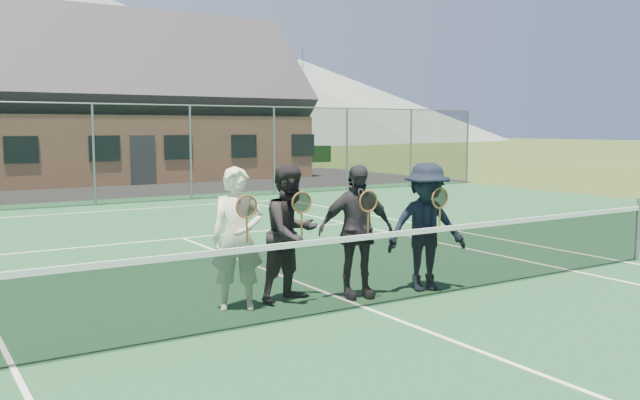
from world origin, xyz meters
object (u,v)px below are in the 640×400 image
object	(u,v)px
tennis_net	(365,268)
player_b	(291,233)
clubhouse	(124,90)
player_c	(356,231)
player_a	(237,238)
player_d	(426,227)

from	to	relation	value
tennis_net	player_b	distance (m)	1.09
clubhouse	player_c	size ratio (longest dim) A/B	8.67
player_a	player_d	bearing A→B (deg)	-10.49
tennis_net	player_a	world-z (taller)	player_a
tennis_net	player_a	bearing A→B (deg)	149.44
tennis_net	clubhouse	distance (m)	24.57
player_b	player_c	distance (m)	0.88
clubhouse	player_c	bearing A→B (deg)	-99.11
clubhouse	player_a	xyz separation A→B (m)	(-5.38, -23.18, -3.07)
player_c	player_d	bearing A→B (deg)	-10.91
player_a	player_d	world-z (taller)	same
clubhouse	player_c	world-z (taller)	clubhouse
player_c	tennis_net	bearing A→B (deg)	-114.24
player_b	player_c	bearing A→B (deg)	-20.75
tennis_net	player_c	bearing A→B (deg)	65.76
clubhouse	player_d	xyz separation A→B (m)	(-2.71, -23.68, -3.07)
player_a	player_b	bearing A→B (deg)	1.59
clubhouse	player_b	xyz separation A→B (m)	(-4.59, -23.16, -3.07)
clubhouse	player_c	xyz separation A→B (m)	(-3.76, -23.47, -3.07)
player_b	player_c	xyz separation A→B (m)	(0.82, -0.31, 0.00)
clubhouse	player_d	distance (m)	24.03
tennis_net	player_c	distance (m)	0.69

